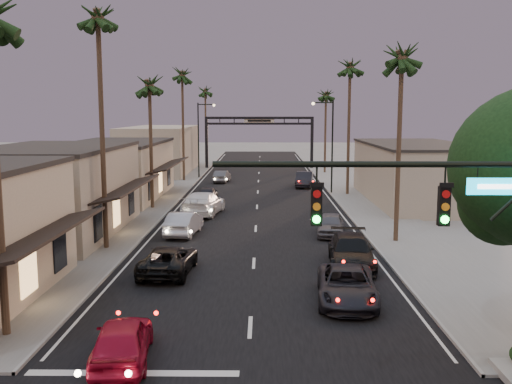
{
  "coord_description": "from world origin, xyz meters",
  "views": [
    {
      "loc": [
        0.44,
        -10.15,
        7.88
      ],
      "look_at": [
        0.01,
        28.24,
        2.5
      ],
      "focal_mm": 40.0,
      "sensor_mm": 36.0,
      "label": 1
    }
  ],
  "objects_px": {
    "oncoming_silver": "(184,223)",
    "curbside_black": "(351,252)",
    "palm_ld": "(182,72)",
    "palm_rb": "(350,63)",
    "oncoming_red": "(122,340)",
    "streetlight_left": "(201,134)",
    "streetlight_right": "(329,139)",
    "oncoming_pickup": "(168,260)",
    "palm_lc": "(149,80)",
    "arch": "(259,129)",
    "palm_rc": "(326,92)",
    "traffic_signal": "(470,224)",
    "palm_far": "(205,89)",
    "curbside_near": "(347,285)",
    "palm_lb": "(98,11)",
    "palm_ra": "(402,51)"
  },
  "relations": [
    {
      "from": "palm_rc",
      "to": "oncoming_red",
      "type": "distance_m",
      "value": 59.18
    },
    {
      "from": "palm_lc",
      "to": "palm_ld",
      "type": "relative_size",
      "value": 0.86
    },
    {
      "from": "palm_far",
      "to": "curbside_near",
      "type": "relative_size",
      "value": 2.55
    },
    {
      "from": "streetlight_left",
      "to": "palm_rc",
      "type": "height_order",
      "value": "palm_rc"
    },
    {
      "from": "palm_ld",
      "to": "palm_far",
      "type": "height_order",
      "value": "palm_ld"
    },
    {
      "from": "oncoming_silver",
      "to": "curbside_black",
      "type": "relative_size",
      "value": 0.84
    },
    {
      "from": "arch",
      "to": "oncoming_red",
      "type": "bearing_deg",
      "value": -93.62
    },
    {
      "from": "streetlight_right",
      "to": "oncoming_pickup",
      "type": "height_order",
      "value": "streetlight_right"
    },
    {
      "from": "palm_ra",
      "to": "traffic_signal",
      "type": "bearing_deg",
      "value": -98.28
    },
    {
      "from": "curbside_black",
      "to": "palm_rb",
      "type": "bearing_deg",
      "value": 86.65
    },
    {
      "from": "traffic_signal",
      "to": "oncoming_silver",
      "type": "height_order",
      "value": "traffic_signal"
    },
    {
      "from": "curbside_near",
      "to": "traffic_signal",
      "type": "bearing_deg",
      "value": -74.16
    },
    {
      "from": "palm_rb",
      "to": "oncoming_pickup",
      "type": "bearing_deg",
      "value": -115.36
    },
    {
      "from": "arch",
      "to": "streetlight_left",
      "type": "height_order",
      "value": "streetlight_left"
    },
    {
      "from": "palm_lb",
      "to": "palm_rb",
      "type": "xyz_separation_m",
      "value": [
        17.2,
        22.0,
        -0.97
      ]
    },
    {
      "from": "oncoming_silver",
      "to": "traffic_signal",
      "type": "bearing_deg",
      "value": 121.08
    },
    {
      "from": "palm_far",
      "to": "arch",
      "type": "bearing_deg",
      "value": -43.95
    },
    {
      "from": "palm_lc",
      "to": "palm_ld",
      "type": "bearing_deg",
      "value": 90.0
    },
    {
      "from": "palm_rc",
      "to": "oncoming_pickup",
      "type": "relative_size",
      "value": 2.44
    },
    {
      "from": "oncoming_pickup",
      "to": "streetlight_left",
      "type": "bearing_deg",
      "value": -83.27
    },
    {
      "from": "traffic_signal",
      "to": "curbside_black",
      "type": "distance_m",
      "value": 15.02
    },
    {
      "from": "palm_lb",
      "to": "palm_lc",
      "type": "distance_m",
      "value": 14.3
    },
    {
      "from": "palm_lc",
      "to": "palm_rc",
      "type": "relative_size",
      "value": 1.0
    },
    {
      "from": "palm_lc",
      "to": "curbside_near",
      "type": "relative_size",
      "value": 2.35
    },
    {
      "from": "palm_ld",
      "to": "palm_rb",
      "type": "bearing_deg",
      "value": -32.6
    },
    {
      "from": "palm_far",
      "to": "oncoming_pickup",
      "type": "distance_m",
      "value": 62.02
    },
    {
      "from": "traffic_signal",
      "to": "palm_lc",
      "type": "relative_size",
      "value": 0.7
    },
    {
      "from": "traffic_signal",
      "to": "palm_rc",
      "type": "height_order",
      "value": "palm_rc"
    },
    {
      "from": "arch",
      "to": "palm_rb",
      "type": "xyz_separation_m",
      "value": [
        8.6,
        -26.0,
        6.88
      ]
    },
    {
      "from": "arch",
      "to": "palm_lb",
      "type": "distance_m",
      "value": 49.39
    },
    {
      "from": "streetlight_left",
      "to": "oncoming_silver",
      "type": "bearing_deg",
      "value": -85.92
    },
    {
      "from": "streetlight_left",
      "to": "palm_rb",
      "type": "xyz_separation_m",
      "value": [
        15.52,
        -14.0,
        7.09
      ]
    },
    {
      "from": "traffic_signal",
      "to": "streetlight_left",
      "type": "relative_size",
      "value": 0.95
    },
    {
      "from": "arch",
      "to": "palm_ra",
      "type": "relative_size",
      "value": 1.15
    },
    {
      "from": "palm_ld",
      "to": "palm_far",
      "type": "bearing_deg",
      "value": 89.25
    },
    {
      "from": "palm_ld",
      "to": "palm_rc",
      "type": "bearing_deg",
      "value": 27.62
    },
    {
      "from": "palm_lb",
      "to": "oncoming_red",
      "type": "relative_size",
      "value": 3.54
    },
    {
      "from": "palm_rb",
      "to": "oncoming_red",
      "type": "xyz_separation_m",
      "value": [
        -12.59,
        -37.0,
        -11.68
      ]
    },
    {
      "from": "oncoming_pickup",
      "to": "curbside_black",
      "type": "bearing_deg",
      "value": -168.89
    },
    {
      "from": "oncoming_red",
      "to": "arch",
      "type": "bearing_deg",
      "value": -100.27
    },
    {
      "from": "streetlight_right",
      "to": "palm_lc",
      "type": "distance_m",
      "value": 18.66
    },
    {
      "from": "streetlight_left",
      "to": "oncoming_silver",
      "type": "distance_m",
      "value": 32.39
    },
    {
      "from": "oncoming_red",
      "to": "curbside_black",
      "type": "xyz_separation_m",
      "value": [
        9.0,
        11.38,
        0.07
      ]
    },
    {
      "from": "traffic_signal",
      "to": "palm_rb",
      "type": "relative_size",
      "value": 0.6
    },
    {
      "from": "palm_lc",
      "to": "palm_rc",
      "type": "height_order",
      "value": "same"
    },
    {
      "from": "streetlight_left",
      "to": "palm_ld",
      "type": "bearing_deg",
      "value": -119.25
    },
    {
      "from": "palm_ra",
      "to": "palm_rc",
      "type": "xyz_separation_m",
      "value": [
        0.0,
        40.0,
        -0.97
      ]
    },
    {
      "from": "streetlight_right",
      "to": "streetlight_left",
      "type": "xyz_separation_m",
      "value": [
        -13.84,
        13.0,
        0.0
      ]
    },
    {
      "from": "palm_ld",
      "to": "palm_rc",
      "type": "distance_m",
      "value": 19.51
    },
    {
      "from": "palm_lc",
      "to": "traffic_signal",
      "type": "bearing_deg",
      "value": -65.94
    }
  ]
}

